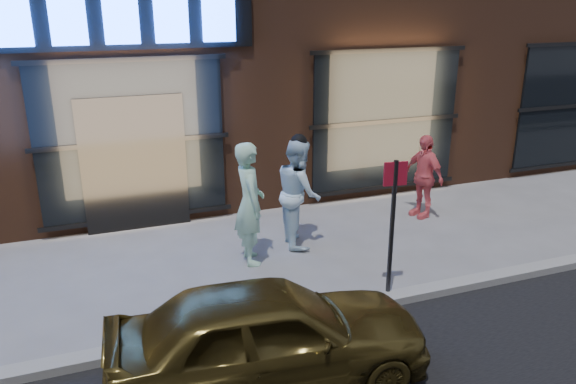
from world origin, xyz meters
name	(u,v)px	position (x,y,z in m)	size (l,w,h in m)	color
ground	(177,346)	(0.00, 0.00, 0.00)	(90.00, 90.00, 0.00)	slate
curb	(177,342)	(0.00, 0.00, 0.06)	(60.00, 0.25, 0.12)	gray
man_bowtie	(250,203)	(1.50, 1.92, 0.97)	(0.71, 0.46, 1.94)	#ACE2BD
man_cap	(299,192)	(2.46, 2.30, 0.91)	(0.88, 0.69, 1.82)	white
passerby	(423,176)	(5.12, 2.66, 0.80)	(0.93, 0.39, 1.59)	#F4646A
gold_sedan	(269,334)	(0.84, -0.99, 0.58)	(1.38, 3.43, 1.17)	brown
sign_post	(393,218)	(2.94, 0.12, 1.21)	(0.32, 0.08, 2.00)	#262628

